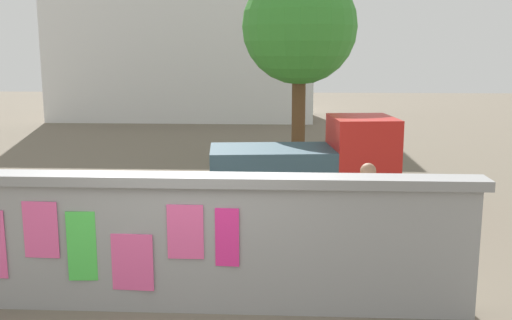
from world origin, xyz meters
name	(u,v)px	position (x,y,z in m)	size (l,w,h in m)	color
ground	(243,174)	(0.00, 8.00, 0.00)	(60.00, 60.00, 0.00)	#6B6051
poster_wall	(192,241)	(-0.01, 0.00, 0.87)	(6.91, 0.42, 1.68)	#989898
auto_rickshaw_truck	(312,165)	(1.63, 4.72, 0.90)	(3.74, 1.88, 1.85)	black
motorcycle	(113,196)	(-2.11, 3.71, 0.46)	(1.89, 0.60, 0.87)	black
bicycle_near	(119,237)	(-1.38, 1.61, 0.36)	(1.68, 0.53, 0.95)	black
bicycle_far	(265,251)	(0.83, 1.10, 0.36)	(1.67, 0.57, 0.95)	black
person_walking	(367,208)	(2.24, 1.19, 0.99)	(0.47, 0.47, 1.62)	yellow
tree_roadside	(300,27)	(1.44, 9.41, 3.74)	(3.10, 3.10, 5.33)	brown
building_background	(184,34)	(-3.65, 20.65, 3.89)	(12.07, 4.86, 7.73)	silver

